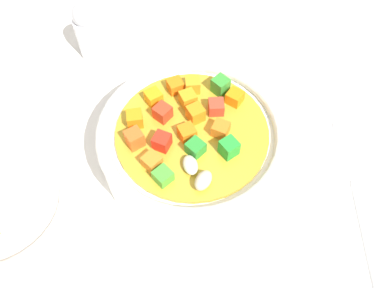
# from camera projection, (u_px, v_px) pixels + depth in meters

# --- Properties ---
(ground_plane) EXTENTS (1.40, 1.40, 0.02)m
(ground_plane) POSITION_uv_depth(u_px,v_px,m) (192.00, 163.00, 0.46)
(ground_plane) COLOR silver
(soup_bowl_main) EXTENTS (0.19, 0.19, 0.07)m
(soup_bowl_main) POSITION_uv_depth(u_px,v_px,m) (192.00, 142.00, 0.42)
(soup_bowl_main) COLOR white
(soup_bowl_main) RESTS_ON ground_plane
(spoon) EXTENTS (0.15, 0.16, 0.01)m
(spoon) POSITION_uv_depth(u_px,v_px,m) (352.00, 173.00, 0.44)
(spoon) COLOR silver
(spoon) RESTS_ON ground_plane
(side_bowl_small) EXTENTS (0.14, 0.14, 0.06)m
(side_bowl_small) POSITION_uv_depth(u_px,v_px,m) (5.00, 212.00, 0.39)
(side_bowl_small) COLOR white
(side_bowl_small) RESTS_ON ground_plane
(pepper_shaker) EXTENTS (0.04, 0.04, 0.08)m
(pepper_shaker) POSITION_uv_depth(u_px,v_px,m) (89.00, 31.00, 0.51)
(pepper_shaker) COLOR silver
(pepper_shaker) RESTS_ON ground_plane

